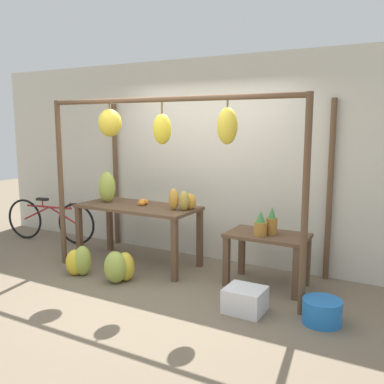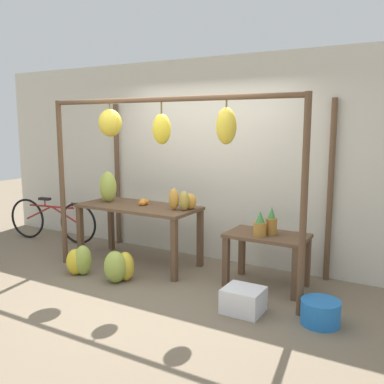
% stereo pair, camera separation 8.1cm
% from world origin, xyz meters
% --- Properties ---
extents(ground_plane, '(20.00, 20.00, 0.00)m').
position_xyz_m(ground_plane, '(0.00, 0.00, 0.00)').
color(ground_plane, '#756651').
extents(shop_wall_back, '(8.00, 0.08, 2.80)m').
position_xyz_m(shop_wall_back, '(0.00, 1.50, 1.40)').
color(shop_wall_back, beige).
rests_on(shop_wall_back, ground_plane).
extents(stall_awning, '(3.36, 1.31, 2.21)m').
position_xyz_m(stall_awning, '(-0.06, 0.49, 1.62)').
color(stall_awning, brown).
rests_on(stall_awning, ground_plane).
extents(display_table_main, '(1.65, 0.74, 0.82)m').
position_xyz_m(display_table_main, '(-0.72, 0.74, 0.70)').
color(display_table_main, brown).
rests_on(display_table_main, ground_plane).
extents(display_table_side, '(0.93, 0.57, 0.64)m').
position_xyz_m(display_table_side, '(1.08, 0.83, 0.50)').
color(display_table_side, brown).
rests_on(display_table_side, ground_plane).
extents(banana_pile_on_table, '(0.33, 0.30, 0.43)m').
position_xyz_m(banana_pile_on_table, '(-1.25, 0.74, 1.03)').
color(banana_pile_on_table, '#9EB247').
rests_on(banana_pile_on_table, display_table_main).
extents(orange_pile, '(0.10, 0.16, 0.09)m').
position_xyz_m(orange_pile, '(-0.66, 0.77, 0.86)').
color(orange_pile, orange).
rests_on(orange_pile, display_table_main).
extents(pineapple_cluster, '(0.23, 0.27, 0.33)m').
position_xyz_m(pineapple_cluster, '(1.08, 0.77, 0.77)').
color(pineapple_cluster, '#A3702D').
rests_on(pineapple_cluster, display_table_side).
extents(banana_pile_ground_left, '(0.42, 0.35, 0.39)m').
position_xyz_m(banana_pile_ground_left, '(-1.14, 0.01, 0.17)').
color(banana_pile_ground_left, '#9EB247').
rests_on(banana_pile_ground_left, ground_plane).
extents(banana_pile_ground_right, '(0.36, 0.41, 0.39)m').
position_xyz_m(banana_pile_ground_right, '(-0.52, 0.09, 0.18)').
color(banana_pile_ground_right, gold).
rests_on(banana_pile_ground_right, ground_plane).
extents(fruit_crate_white, '(0.39, 0.35, 0.25)m').
position_xyz_m(fruit_crate_white, '(1.13, 0.04, 0.13)').
color(fruit_crate_white, silver).
rests_on(fruit_crate_white, ground_plane).
extents(blue_bucket, '(0.38, 0.38, 0.24)m').
position_xyz_m(blue_bucket, '(1.88, 0.16, 0.12)').
color(blue_bucket, blue).
rests_on(blue_bucket, ground_plane).
extents(parked_bicycle, '(1.67, 0.31, 0.71)m').
position_xyz_m(parked_bicycle, '(-2.67, 0.96, 0.35)').
color(parked_bicycle, black).
rests_on(parked_bicycle, ground_plane).
extents(papaya_pile, '(0.35, 0.30, 0.28)m').
position_xyz_m(papaya_pile, '(-0.04, 0.78, 0.94)').
color(papaya_pile, gold).
rests_on(papaya_pile, display_table_main).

